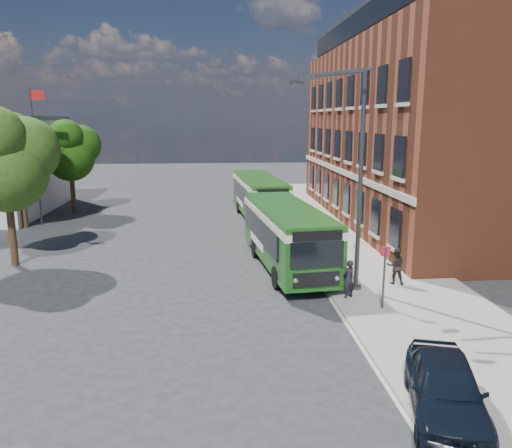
{
  "coord_description": "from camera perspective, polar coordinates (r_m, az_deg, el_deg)",
  "views": [
    {
      "loc": [
        -0.58,
        -21.46,
        7.14
      ],
      "look_at": [
        1.3,
        1.71,
        2.2
      ],
      "focal_mm": 35.0,
      "sensor_mm": 36.0,
      "label": 1
    }
  ],
  "objects": [
    {
      "name": "parked_car",
      "position": [
        13.27,
        20.86,
        -17.1
      ],
      "size": [
        2.76,
        4.45,
        1.41
      ],
      "primitive_type": "imported",
      "rotation": [
        0.0,
        0.0,
        -0.28
      ],
      "color": "black",
      "rests_on": "pavement"
    },
    {
      "name": "flagpole",
      "position": [
        36.52,
        -23.83,
        7.53
      ],
      "size": [
        0.95,
        0.1,
        9.0
      ],
      "color": "#36383B",
      "rests_on": "ground"
    },
    {
      "name": "bus_rear",
      "position": [
        35.94,
        0.37,
        3.5
      ],
      "size": [
        3.39,
        10.66,
        3.02
      ],
      "color": "#205413",
      "rests_on": "ground"
    },
    {
      "name": "pedestrian_a",
      "position": [
        20.16,
        10.54,
        -6.19
      ],
      "size": [
        0.67,
        0.6,
        1.53
      ],
      "primitive_type": "imported",
      "rotation": [
        0.0,
        0.0,
        3.65
      ],
      "color": "black",
      "rests_on": "pavement"
    },
    {
      "name": "pavement",
      "position": [
        31.23,
        9.53,
        -1.25
      ],
      "size": [
        6.0,
        48.0,
        0.15
      ],
      "primitive_type": "cube",
      "color": "gray",
      "rests_on": "ground"
    },
    {
      "name": "street_lamp",
      "position": [
        20.34,
        10.88,
        5.15
      ],
      "size": [
        2.96,
        2.38,
        9.0
      ],
      "color": "#36383B",
      "rests_on": "ground"
    },
    {
      "name": "brick_office",
      "position": [
        36.5,
        19.27,
        11.07
      ],
      "size": [
        12.1,
        26.0,
        14.2
      ],
      "color": "brown",
      "rests_on": "ground"
    },
    {
      "name": "bus_stop_sign",
      "position": [
        19.18,
        14.44,
        -5.47
      ],
      "size": [
        0.35,
        0.08,
        2.52
      ],
      "color": "#36383B",
      "rests_on": "ground"
    },
    {
      "name": "bus_front",
      "position": [
        24.06,
        3.54,
        -0.77
      ],
      "size": [
        3.55,
        10.0,
        3.02
      ],
      "color": "#1C5118",
      "rests_on": "ground"
    },
    {
      "name": "tree_mid",
      "position": [
        36.02,
        -25.45,
        7.63
      ],
      "size": [
        4.47,
        4.25,
        7.54
      ],
      "color": "#372414",
      "rests_on": "ground"
    },
    {
      "name": "tree_left",
      "position": [
        26.61,
        -26.72,
        6.61
      ],
      "size": [
        4.56,
        4.34,
        7.71
      ],
      "color": "#372414",
      "rests_on": "ground"
    },
    {
      "name": "kerb_line",
      "position": [
        30.65,
        3.98,
        -1.49
      ],
      "size": [
        0.12,
        48.0,
        0.01
      ],
      "primitive_type": "cube",
      "color": "beige",
      "rests_on": "ground"
    },
    {
      "name": "ground",
      "position": [
        22.62,
        -2.96,
        -6.41
      ],
      "size": [
        120.0,
        120.0,
        0.0
      ],
      "primitive_type": "plane",
      "color": "#262629",
      "rests_on": "ground"
    },
    {
      "name": "pedestrian_b",
      "position": [
        22.26,
        15.68,
        -4.65
      ],
      "size": [
        0.9,
        0.78,
        1.57
      ],
      "primitive_type": "imported",
      "rotation": [
        0.0,
        0.0,
        2.87
      ],
      "color": "black",
      "rests_on": "pavement"
    },
    {
      "name": "tree_right",
      "position": [
        40.17,
        -20.46,
        7.91
      ],
      "size": [
        4.19,
        3.99,
        7.08
      ],
      "color": "#372414",
      "rests_on": "ground"
    }
  ]
}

